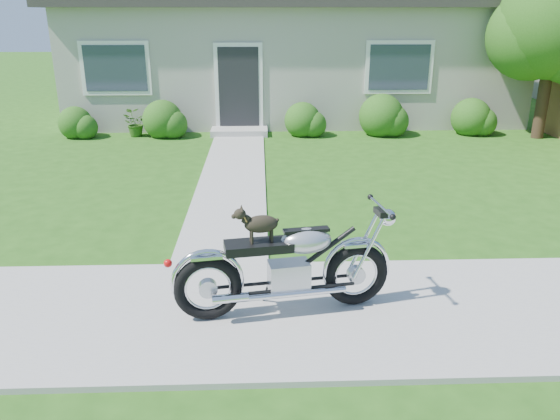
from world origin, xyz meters
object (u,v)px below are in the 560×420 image
Objects in this scene: potted_plant_right at (376,118)px; potted_plant_left at (134,123)px; house at (292,39)px; motorcycle_with_dog at (289,266)px.

potted_plant_left is at bearing 180.00° from potted_plant_right.
house is 4.30m from potted_plant_right.
potted_plant_left is at bearing 102.20° from motorcycle_with_dog.
motorcycle_with_dog is at bearing -106.96° from potted_plant_right.
potted_plant_left is 5.98m from potted_plant_right.
house is 15.19× the size of potted_plant_right.
house reaches higher than potted_plant_right.
house is 5.69× the size of motorcycle_with_dog.
potted_plant_left is 9.22m from motorcycle_with_dog.
house is 5.64m from potted_plant_left.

